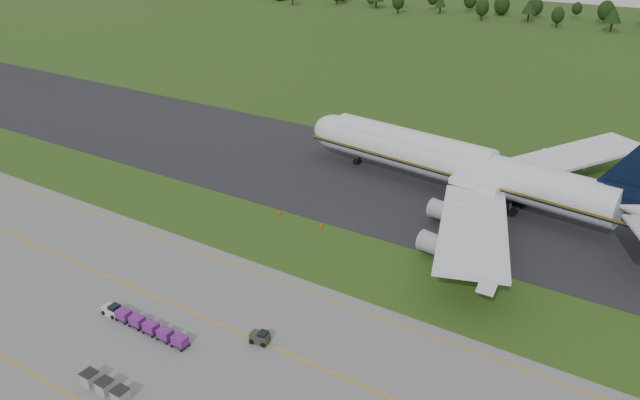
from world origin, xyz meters
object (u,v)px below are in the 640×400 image
Objects in this scene: baggage_train at (143,324)px; edge_markers at (299,220)px; uld_row at (105,387)px; utility_cart at (260,338)px; aircraft at (464,165)px.

baggage_train is 1.57× the size of edge_markers.
baggage_train is at bearing 117.00° from uld_row.
baggage_train is 14.66m from utility_cart.
utility_cart is (-4.39, -52.52, -5.04)m from aircraft.
baggage_train is 34.08m from edge_markers.
uld_row is at bearing -82.90° from edge_markers.
aircraft is 52.94m from utility_cart.
aircraft is 11.19× the size of uld_row.
utility_cart is at bearing 22.71° from baggage_train.
baggage_train is at bearing -89.24° from edge_markers.
baggage_train is 5.82× the size of utility_cart.
baggage_train reaches higher than utility_cart.
aircraft reaches higher than uld_row.
utility_cart is 0.38× the size of uld_row.
edge_markers is (-13.98, 28.41, -0.38)m from utility_cart.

